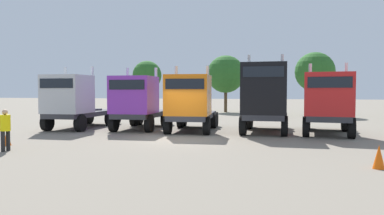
{
  "coord_description": "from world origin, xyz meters",
  "views": [
    {
      "loc": [
        4.89,
        -17.34,
        2.39
      ],
      "look_at": [
        -0.53,
        4.9,
        1.39
      ],
      "focal_mm": 34.11,
      "sensor_mm": 36.0,
      "label": 1
    }
  ],
  "objects_px": {
    "traffic_cone_mid": "(7,138)",
    "visitor_in_hivis": "(5,127)",
    "semi_truck_red": "(328,103)",
    "semi_truck_purple": "(138,102)",
    "semi_truck_black": "(265,98)",
    "semi_truck_orange": "(190,103)",
    "semi_truck_silver": "(74,101)",
    "traffic_cone_near": "(379,157)"
  },
  "relations": [
    {
      "from": "semi_truck_red",
      "to": "semi_truck_purple",
      "type": "bearing_deg",
      "value": -85.79
    },
    {
      "from": "visitor_in_hivis",
      "to": "semi_truck_silver",
      "type": "bearing_deg",
      "value": 104.47
    },
    {
      "from": "semi_truck_orange",
      "to": "semi_truck_red",
      "type": "height_order",
      "value": "semi_truck_red"
    },
    {
      "from": "semi_truck_black",
      "to": "traffic_cone_near",
      "type": "relative_size",
      "value": 7.73
    },
    {
      "from": "semi_truck_black",
      "to": "visitor_in_hivis",
      "type": "height_order",
      "value": "semi_truck_black"
    },
    {
      "from": "semi_truck_purple",
      "to": "traffic_cone_near",
      "type": "xyz_separation_m",
      "value": [
        11.59,
        -8.91,
        -1.38
      ]
    },
    {
      "from": "traffic_cone_near",
      "to": "semi_truck_purple",
      "type": "bearing_deg",
      "value": 142.46
    },
    {
      "from": "semi_truck_silver",
      "to": "semi_truck_black",
      "type": "height_order",
      "value": "semi_truck_black"
    },
    {
      "from": "traffic_cone_mid",
      "to": "semi_truck_silver",
      "type": "bearing_deg",
      "value": 97.24
    },
    {
      "from": "semi_truck_black",
      "to": "traffic_cone_mid",
      "type": "bearing_deg",
      "value": -56.08
    },
    {
      "from": "semi_truck_silver",
      "to": "semi_truck_purple",
      "type": "height_order",
      "value": "semi_truck_silver"
    },
    {
      "from": "semi_truck_silver",
      "to": "traffic_cone_near",
      "type": "bearing_deg",
      "value": 60.44
    },
    {
      "from": "semi_truck_silver",
      "to": "traffic_cone_near",
      "type": "xyz_separation_m",
      "value": [
        15.64,
        -8.32,
        -1.39
      ]
    },
    {
      "from": "semi_truck_orange",
      "to": "semi_truck_red",
      "type": "xyz_separation_m",
      "value": [
        7.64,
        0.38,
        0.06
      ]
    },
    {
      "from": "semi_truck_black",
      "to": "semi_truck_orange",
      "type": "bearing_deg",
      "value": -85.45
    },
    {
      "from": "semi_truck_purple",
      "to": "visitor_in_hivis",
      "type": "distance_m",
      "value": 9.07
    },
    {
      "from": "semi_truck_silver",
      "to": "traffic_cone_mid",
      "type": "xyz_separation_m",
      "value": [
        0.87,
        -6.88,
        -1.45
      ]
    },
    {
      "from": "traffic_cone_mid",
      "to": "traffic_cone_near",
      "type": "bearing_deg",
      "value": -5.59
    },
    {
      "from": "traffic_cone_mid",
      "to": "visitor_in_hivis",
      "type": "bearing_deg",
      "value": -50.83
    },
    {
      "from": "semi_truck_purple",
      "to": "semi_truck_orange",
      "type": "height_order",
      "value": "semi_truck_orange"
    },
    {
      "from": "traffic_cone_near",
      "to": "semi_truck_red",
      "type": "bearing_deg",
      "value": 93.01
    },
    {
      "from": "semi_truck_purple",
      "to": "semi_truck_silver",
      "type": "bearing_deg",
      "value": -85.05
    },
    {
      "from": "visitor_in_hivis",
      "to": "semi_truck_orange",
      "type": "bearing_deg",
      "value": 57.13
    },
    {
      "from": "semi_truck_orange",
      "to": "traffic_cone_near",
      "type": "xyz_separation_m",
      "value": [
        8.1,
        -8.41,
        -1.34
      ]
    },
    {
      "from": "semi_truck_red",
      "to": "visitor_in_hivis",
      "type": "distance_m",
      "value": 15.83
    },
    {
      "from": "semi_truck_silver",
      "to": "traffic_cone_near",
      "type": "height_order",
      "value": "semi_truck_silver"
    },
    {
      "from": "semi_truck_orange",
      "to": "traffic_cone_mid",
      "type": "height_order",
      "value": "semi_truck_orange"
    },
    {
      "from": "semi_truck_orange",
      "to": "visitor_in_hivis",
      "type": "height_order",
      "value": "semi_truck_orange"
    },
    {
      "from": "semi_truck_orange",
      "to": "semi_truck_black",
      "type": "xyz_separation_m",
      "value": [
        4.24,
        0.33,
        0.33
      ]
    },
    {
      "from": "visitor_in_hivis",
      "to": "semi_truck_red",
      "type": "bearing_deg",
      "value": 34.34
    },
    {
      "from": "semi_truck_silver",
      "to": "semi_truck_red",
      "type": "bearing_deg",
      "value": 90.23
    },
    {
      "from": "semi_truck_purple",
      "to": "traffic_cone_near",
      "type": "height_order",
      "value": "semi_truck_purple"
    },
    {
      "from": "semi_truck_black",
      "to": "semi_truck_silver",
      "type": "bearing_deg",
      "value": -87.83
    },
    {
      "from": "semi_truck_silver",
      "to": "semi_truck_black",
      "type": "xyz_separation_m",
      "value": [
        11.78,
        0.41,
        0.28
      ]
    },
    {
      "from": "semi_truck_red",
      "to": "traffic_cone_mid",
      "type": "height_order",
      "value": "semi_truck_red"
    },
    {
      "from": "semi_truck_purple",
      "to": "traffic_cone_mid",
      "type": "distance_m",
      "value": 8.24
    },
    {
      "from": "semi_truck_silver",
      "to": "visitor_in_hivis",
      "type": "height_order",
      "value": "semi_truck_silver"
    },
    {
      "from": "semi_truck_red",
      "to": "traffic_cone_mid",
      "type": "distance_m",
      "value": 16.14
    },
    {
      "from": "semi_truck_black",
      "to": "traffic_cone_near",
      "type": "bearing_deg",
      "value": 23.97
    },
    {
      "from": "semi_truck_purple",
      "to": "visitor_in_hivis",
      "type": "xyz_separation_m",
      "value": [
        -2.09,
        -8.8,
        -0.79
      ]
    },
    {
      "from": "semi_truck_purple",
      "to": "semi_truck_red",
      "type": "height_order",
      "value": "semi_truck_red"
    },
    {
      "from": "semi_truck_orange",
      "to": "semi_truck_black",
      "type": "distance_m",
      "value": 4.27
    }
  ]
}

